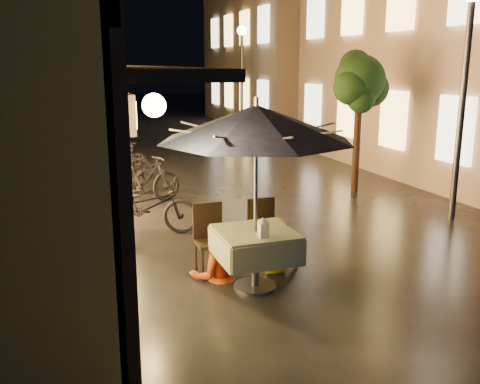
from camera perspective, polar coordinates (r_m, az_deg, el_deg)
name	(u,v)px	position (r m, az deg, el deg)	size (l,w,h in m)	color
ground	(373,278)	(7.62, 13.95, -8.87)	(90.00, 90.00, 0.00)	black
east_building_far	(303,46)	(26.46, 6.76, 15.25)	(7.30, 10.30, 7.30)	tan
street_tree	(360,84)	(12.17, 12.68, 11.22)	(1.43, 1.20, 3.15)	black
streetlamp_near	(467,60)	(10.48, 23.01, 12.88)	(0.36, 0.36, 4.23)	#59595E
streetlamp_far	(242,61)	(21.03, 0.20, 13.77)	(0.36, 0.36, 4.23)	#59595E
cafe_table	(255,245)	(6.89, 1.64, -5.67)	(0.99, 0.99, 0.78)	#59595E
patio_umbrella	(256,123)	(6.54, 1.73, 7.35)	(2.45, 2.45, 2.46)	#59595E
cafe_chair_left	(210,235)	(7.45, -3.26, -4.59)	(0.42, 0.42, 0.97)	black
cafe_chair_right	(263,229)	(7.69, 2.49, -3.98)	(0.42, 0.42, 0.97)	black
table_lantern	(263,226)	(6.54, 2.49, -3.67)	(0.16, 0.16, 0.25)	white
person_orange	(216,224)	(7.17, -2.61, -3.47)	(0.74, 0.57, 1.51)	#BF3F14
person_yellow	(274,220)	(7.46, 3.65, -2.95)	(0.95, 0.55, 1.47)	yellow
bicycle_0	(146,207)	(9.27, -9.96, -1.54)	(0.62, 1.79, 0.94)	black
bicycle_1	(144,181)	(11.11, -10.19, 1.16)	(0.48, 1.69, 1.01)	black
bicycle_2	(121,176)	(12.01, -12.54, 1.64)	(0.58, 1.66, 0.87)	black
bicycle_3	(116,165)	(12.94, -13.08, 2.81)	(0.48, 1.71, 1.03)	black
bicycle_4	(116,160)	(14.10, -13.12, 3.37)	(0.58, 1.68, 0.88)	black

